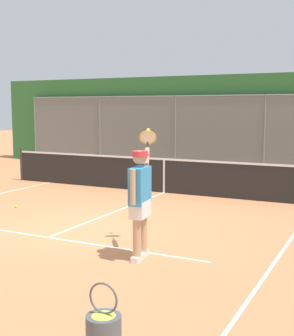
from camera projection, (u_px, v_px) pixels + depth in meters
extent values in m
plane|color=#C67A4C|center=(73.00, 228.00, 9.22)|extent=(60.00, 60.00, 0.00)
cube|color=white|center=(48.00, 237.00, 8.54)|extent=(6.20, 0.05, 0.01)
cube|color=white|center=(275.00, 262.00, 7.19)|extent=(0.05, 9.27, 0.01)
cube|color=white|center=(118.00, 210.00, 10.80)|extent=(0.05, 5.10, 0.01)
cylinder|color=slate|center=(264.00, 135.00, 16.31)|extent=(0.07, 0.07, 2.81)
cylinder|color=slate|center=(175.00, 133.00, 17.81)|extent=(0.07, 0.07, 2.81)
cylinder|color=slate|center=(100.00, 131.00, 19.30)|extent=(0.07, 0.07, 2.81)
cylinder|color=slate|center=(35.00, 129.00, 20.79)|extent=(0.07, 0.07, 2.81)
cylinder|color=slate|center=(218.00, 96.00, 16.89)|extent=(16.84, 0.05, 0.05)
cube|color=slate|center=(218.00, 134.00, 17.06)|extent=(16.84, 0.02, 2.81)
cube|color=#2D6B33|center=(223.00, 123.00, 17.59)|extent=(19.84, 0.90, 3.54)
cube|color=#ADADA8|center=(215.00, 171.00, 17.07)|extent=(17.84, 0.18, 0.15)
cylinder|color=#2D2D2D|center=(22.00, 164.00, 15.25)|extent=(0.09, 0.09, 1.07)
cube|color=black|center=(164.00, 176.00, 13.01)|extent=(10.11, 0.02, 0.91)
cube|color=white|center=(164.00, 159.00, 12.95)|extent=(10.11, 0.04, 0.05)
cube|color=white|center=(164.00, 176.00, 13.01)|extent=(0.05, 0.04, 0.91)
cube|color=silver|center=(137.00, 259.00, 7.21)|extent=(0.14, 0.27, 0.09)
cylinder|color=tan|center=(137.00, 231.00, 7.15)|extent=(0.13, 0.13, 0.79)
cube|color=silver|center=(143.00, 253.00, 7.46)|extent=(0.14, 0.27, 0.09)
cylinder|color=tan|center=(143.00, 227.00, 7.40)|extent=(0.13, 0.13, 0.79)
cube|color=white|center=(140.00, 209.00, 7.24)|extent=(0.27, 0.44, 0.26)
cube|color=#338CC6|center=(140.00, 186.00, 7.19)|extent=(0.27, 0.51, 0.57)
cylinder|color=tan|center=(133.00, 187.00, 6.91)|extent=(0.08, 0.08, 0.52)
cylinder|color=tan|center=(147.00, 157.00, 7.58)|extent=(0.23, 0.39, 0.29)
sphere|color=tan|center=(140.00, 158.00, 7.14)|extent=(0.22, 0.22, 0.22)
cylinder|color=red|center=(140.00, 154.00, 7.13)|extent=(0.28, 0.28, 0.08)
cube|color=red|center=(143.00, 155.00, 7.25)|extent=(0.21, 0.22, 0.02)
cylinder|color=black|center=(147.00, 146.00, 7.80)|extent=(0.10, 0.17, 0.13)
torus|color=gold|center=(148.00, 138.00, 7.97)|extent=(0.34, 0.29, 0.26)
cylinder|color=silver|center=(148.00, 138.00, 7.97)|extent=(0.28, 0.23, 0.21)
sphere|color=#CCDB33|center=(148.00, 130.00, 8.14)|extent=(0.07, 0.07, 0.07)
sphere|color=#CCDB33|center=(16.00, 206.00, 11.07)|extent=(0.07, 0.07, 0.07)
torus|color=#4C5156|center=(103.00, 298.00, 4.13)|extent=(0.29, 0.02, 0.29)
ellipsoid|color=#D6E042|center=(104.00, 319.00, 4.15)|extent=(0.27, 0.27, 0.10)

